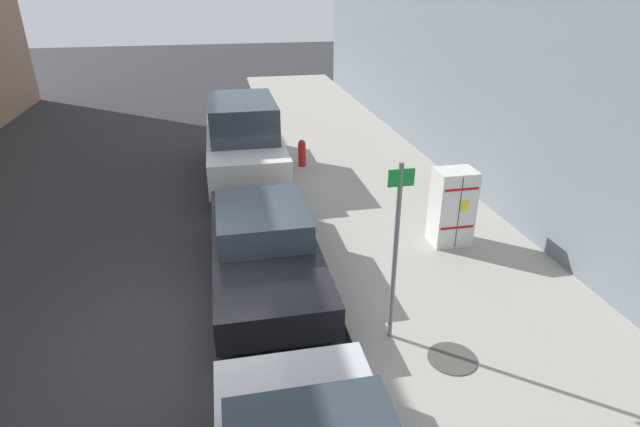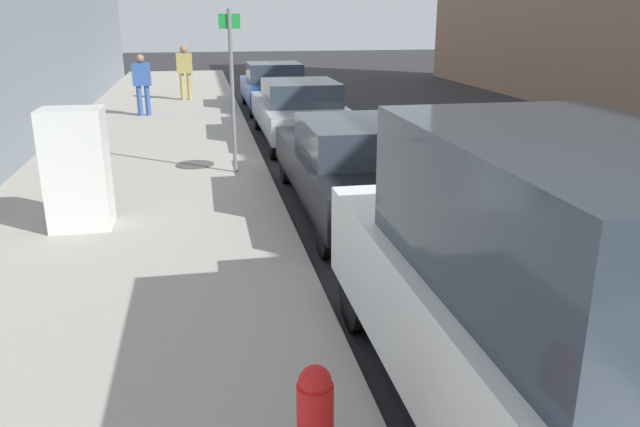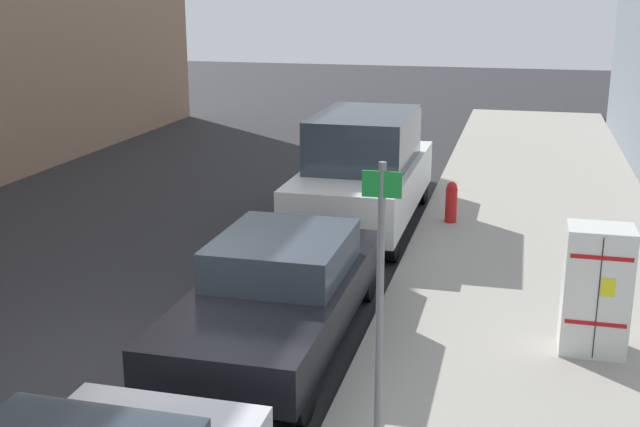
{
  "view_description": "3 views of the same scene",
  "coord_description": "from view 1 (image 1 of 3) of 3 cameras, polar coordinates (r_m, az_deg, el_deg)",
  "views": [
    {
      "loc": [
        -0.6,
        6.73,
        5.04
      ],
      "look_at": [
        -2.33,
        -1.85,
        0.94
      ],
      "focal_mm": 28.0,
      "sensor_mm": 36.0,
      "label": 1
    },
    {
      "loc": [
        -3.37,
        -9.95,
        2.85
      ],
      "look_at": [
        -2.08,
        -3.11,
        0.6
      ],
      "focal_mm": 35.0,
      "sensor_mm": 36.0,
      "label": 2
    },
    {
      "loc": [
        -4.01,
        7.85,
        4.39
      ],
      "look_at": [
        -1.2,
        -3.22,
        1.19
      ],
      "focal_mm": 45.0,
      "sensor_mm": 36.0,
      "label": 3
    }
  ],
  "objects": [
    {
      "name": "sidewalk_slab",
      "position": [
        9.22,
        15.68,
        -8.61
      ],
      "size": [
        4.45,
        44.0,
        0.14
      ],
      "primitive_type": "cube",
      "color": "#9E998E",
      "rests_on": "ground"
    },
    {
      "name": "parked_sedan_dark",
      "position": [
        9.08,
        -6.45,
        -3.49
      ],
      "size": [
        1.81,
        4.75,
        1.39
      ],
      "color": "black",
      "rests_on": "ground"
    },
    {
      "name": "parked_van_white",
      "position": [
        14.04,
        -8.73,
        8.43
      ],
      "size": [
        1.98,
        5.12,
        2.17
      ],
      "color": "silver",
      "rests_on": "ground"
    },
    {
      "name": "fire_hydrant",
      "position": [
        14.5,
        -2.07,
        6.97
      ],
      "size": [
        0.22,
        0.22,
        0.77
      ],
      "color": "red",
      "rests_on": "sidewalk_slab"
    },
    {
      "name": "ground_plane",
      "position": [
        8.42,
        -13.49,
        -12.47
      ],
      "size": [
        80.0,
        80.0,
        0.0
      ],
      "primitive_type": "plane",
      "color": "#28282B"
    },
    {
      "name": "manhole_cover",
      "position": [
        7.65,
        14.87,
        -15.71
      ],
      "size": [
        0.7,
        0.7,
        0.02
      ],
      "primitive_type": "cylinder",
      "color": "#47443F",
      "rests_on": "sidewalk_slab"
    },
    {
      "name": "street_sign_post",
      "position": [
        7.02,
        8.65,
        -3.76
      ],
      "size": [
        0.36,
        0.07,
        2.77
      ],
      "color": "slate",
      "rests_on": "sidewalk_slab"
    },
    {
      "name": "discarded_refrigerator",
      "position": [
        10.33,
        14.87,
        0.72
      ],
      "size": [
        0.77,
        0.61,
        1.57
      ],
      "color": "silver",
      "rests_on": "sidewalk_slab"
    }
  ]
}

